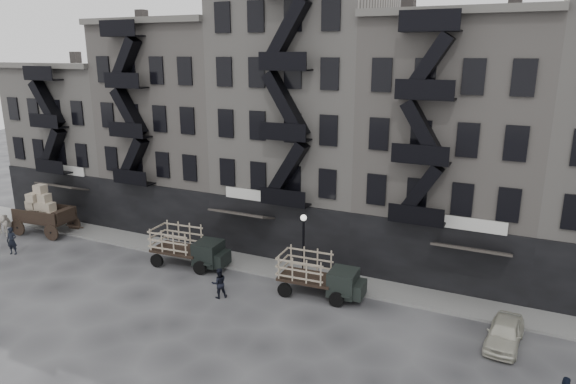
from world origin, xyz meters
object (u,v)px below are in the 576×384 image
at_px(horse, 2,224).
at_px(pedestrian_west, 12,241).
at_px(stake_truck_west, 188,244).
at_px(pedestrian_mid, 219,283).
at_px(wagon, 43,206).
at_px(stake_truck_east, 319,273).
at_px(car_east, 505,333).

bearing_deg(horse, pedestrian_west, -107.37).
distance_m(stake_truck_west, pedestrian_mid, 5.13).
relative_size(wagon, pedestrian_west, 2.43).
bearing_deg(stake_truck_east, horse, 179.39).
distance_m(pedestrian_west, pedestrian_mid, 16.06).
bearing_deg(wagon, pedestrian_mid, -16.13).
height_order(wagon, pedestrian_west, wagon).
distance_m(stake_truck_west, stake_truck_east, 9.07).
relative_size(stake_truck_west, stake_truck_east, 1.05).
bearing_deg(pedestrian_west, stake_truck_west, -1.97).
xyz_separation_m(horse, car_east, (34.55, 0.25, -0.31)).
height_order(wagon, pedestrian_mid, wagon).
distance_m(wagon, pedestrian_mid, 17.98).
bearing_deg(stake_truck_east, pedestrian_mid, -154.79).
height_order(horse, car_east, horse).
xyz_separation_m(stake_truck_east, pedestrian_mid, (-4.86, -2.64, -0.50)).
distance_m(wagon, car_east, 32.28).
relative_size(car_east, pedestrian_mid, 2.08).
bearing_deg(stake_truck_west, pedestrian_west, -167.70).
distance_m(car_east, pedestrian_mid, 14.67).
bearing_deg(stake_truck_west, pedestrian_mid, -39.02).
bearing_deg(pedestrian_mid, car_east, 142.54).
bearing_deg(horse, car_east, -78.34).
xyz_separation_m(stake_truck_west, pedestrian_mid, (4.20, -2.89, -0.56)).
distance_m(stake_truck_east, pedestrian_west, 21.17).
xyz_separation_m(horse, stake_truck_west, (15.78, 1.42, 0.51)).
bearing_deg(car_east, stake_truck_west, -178.60).
bearing_deg(pedestrian_mid, stake_truck_west, -78.75).
height_order(stake_truck_west, pedestrian_mid, stake_truck_west).
xyz_separation_m(wagon, stake_truck_east, (22.50, -0.60, -0.74)).
bearing_deg(wagon, stake_truck_east, -7.24).
bearing_deg(horse, wagon, -41.85).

